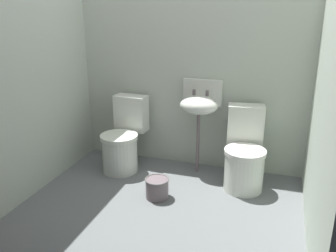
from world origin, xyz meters
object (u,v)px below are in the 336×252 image
toilet_left (123,141)px  sink (200,104)px  toilet_right (244,156)px  bucket (157,188)px

toilet_left → sink: size_ratio=0.79×
toilet_right → toilet_left: bearing=-8.4°
toilet_left → bucket: 0.79m
toilet_left → bucket: bearing=142.0°
toilet_left → toilet_right: same height
toilet_left → sink: bearing=-163.2°
toilet_right → bucket: 0.92m
toilet_right → bucket: size_ratio=3.40×
sink → bucket: 0.98m
toilet_left → toilet_right: (1.31, 0.00, 0.00)m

